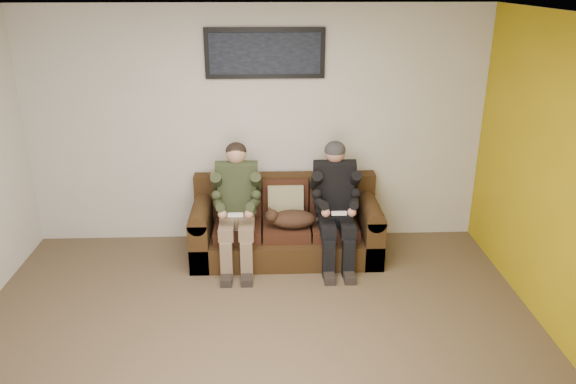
{
  "coord_description": "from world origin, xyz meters",
  "views": [
    {
      "loc": [
        0.11,
        -3.72,
        2.87
      ],
      "look_at": [
        0.3,
        1.2,
        0.95
      ],
      "focal_mm": 35.0,
      "sensor_mm": 36.0,
      "label": 1
    }
  ],
  "objects_px": {
    "sofa": "(286,226)",
    "person_left": "(237,200)",
    "framed_poster": "(265,53)",
    "cat": "(291,219)",
    "person_right": "(335,198)"
  },
  "relations": [
    {
      "from": "sofa",
      "to": "person_left",
      "type": "xyz_separation_m",
      "value": [
        -0.51,
        -0.17,
        0.39
      ]
    },
    {
      "from": "framed_poster",
      "to": "person_left",
      "type": "bearing_deg",
      "value": -119.05
    },
    {
      "from": "cat",
      "to": "person_left",
      "type": "bearing_deg",
      "value": 173.29
    },
    {
      "from": "person_left",
      "to": "framed_poster",
      "type": "bearing_deg",
      "value": 60.95
    },
    {
      "from": "sofa",
      "to": "cat",
      "type": "height_order",
      "value": "sofa"
    },
    {
      "from": "cat",
      "to": "framed_poster",
      "type": "bearing_deg",
      "value": 111.58
    },
    {
      "from": "cat",
      "to": "person_right",
      "type": "bearing_deg",
      "value": 8.12
    },
    {
      "from": "sofa",
      "to": "cat",
      "type": "xyz_separation_m",
      "value": [
        0.05,
        -0.23,
        0.19
      ]
    },
    {
      "from": "person_right",
      "to": "framed_poster",
      "type": "distance_m",
      "value": 1.67
    },
    {
      "from": "cat",
      "to": "framed_poster",
      "type": "distance_m",
      "value": 1.74
    },
    {
      "from": "sofa",
      "to": "person_right",
      "type": "distance_m",
      "value": 0.66
    },
    {
      "from": "person_right",
      "to": "framed_poster",
      "type": "bearing_deg",
      "value": 141.78
    },
    {
      "from": "sofa",
      "to": "framed_poster",
      "type": "relative_size",
      "value": 1.59
    },
    {
      "from": "sofa",
      "to": "person_right",
      "type": "xyz_separation_m",
      "value": [
        0.51,
        -0.17,
        0.39
      ]
    },
    {
      "from": "person_right",
      "to": "sofa",
      "type": "bearing_deg",
      "value": 162.08
    }
  ]
}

